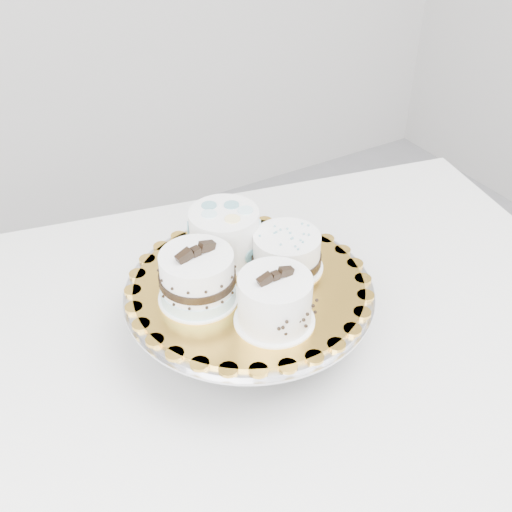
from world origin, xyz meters
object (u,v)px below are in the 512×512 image
cake_dots (224,233)px  cake_ribbon (287,252)px  cake_board (249,285)px  cake_swirl (275,301)px  table (232,375)px  cake_stand (249,302)px  cake_banded (198,279)px

cake_dots → cake_ribbon: 0.10m
cake_board → cake_swirl: (-0.01, -0.09, 0.04)m
cake_swirl → table: bearing=104.9°
cake_stand → cake_banded: (-0.08, 0.01, 0.07)m
cake_swirl → cake_ribbon: size_ratio=0.86×
cake_board → cake_dots: (0.00, 0.08, 0.04)m
cake_stand → cake_swirl: bearing=-96.4°
cake_swirl → cake_dots: size_ratio=0.79×
cake_stand → cake_banded: 0.11m
cake_banded → cake_dots: cake_banded is taller
cake_stand → cake_board: size_ratio=1.09×
cake_stand → cake_ribbon: bearing=5.2°
cake_stand → table: bearing=-177.7°
cake_stand → cake_board: (0.00, 0.00, 0.03)m
cake_banded → table: bearing=-21.6°
cake_dots → cake_board: bearing=-116.7°
cake_stand → cake_swirl: cake_swirl is taller
cake_swirl → cake_ribbon: 0.12m
cake_dots → cake_banded: bearing=-162.2°
cake_stand → cake_swirl: 0.11m
cake_banded → cake_ribbon: bearing=-9.3°
cake_banded → cake_ribbon: size_ratio=0.90×
cake_swirl → cake_dots: cake_swirl is taller
table → cake_banded: bearing=178.4°
cake_stand → cake_board: bearing=0.0°
cake_board → cake_ribbon: cake_ribbon is taller
cake_stand → cake_board: cake_board is taller
cake_swirl → cake_dots: (0.01, 0.17, 0.00)m
table → cake_dots: bearing=77.4°
table → cake_banded: size_ratio=12.08×
cake_swirl → cake_banded: size_ratio=0.95×
cake_board → cake_swirl: 0.10m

